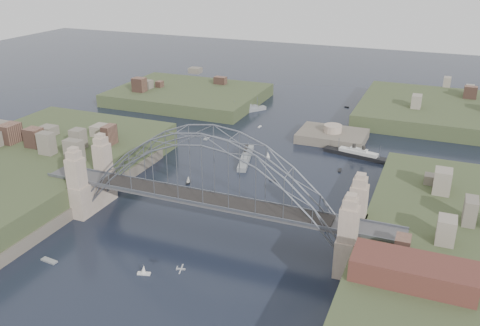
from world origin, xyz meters
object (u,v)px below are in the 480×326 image
bridge (209,183)px  wharf_shed (413,271)px  naval_cruiser_near (246,157)px  fort_island (332,141)px  ocean_liner (358,155)px  naval_cruiser_far (246,110)px

bridge → wharf_shed: 46.23m
wharf_shed → naval_cruiser_near: (-52.38, 57.16, -9.09)m
naval_cruiser_near → wharf_shed: bearing=-47.5°
fort_island → ocean_liner: bearing=-47.6°
bridge → wharf_shed: bearing=-17.7°
bridge → fort_island: (12.00, 70.00, -12.66)m
fort_island → naval_cruiser_far: bearing=154.2°
wharf_shed → ocean_liner: 75.77m
naval_cruiser_near → naval_cruiser_far: 48.93m
wharf_shed → naval_cruiser_far: (-70.45, 102.63, -9.07)m
bridge → ocean_liner: 63.52m
ocean_liner → bridge: bearing=-111.4°
fort_island → wharf_shed: 90.48m
ocean_liner → naval_cruiser_far: bearing=148.3°
bridge → naval_cruiser_near: bridge is taller
bridge → wharf_shed: size_ratio=4.20×
naval_cruiser_far → ocean_liner: 57.91m
wharf_shed → naval_cruiser_near: size_ratio=1.02×
bridge → naval_cruiser_near: (-8.38, 43.16, -11.41)m
naval_cruiser_far → wharf_shed: bearing=-55.5°
wharf_shed → ocean_liner: size_ratio=0.91×
wharf_shed → naval_cruiser_near: 78.06m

